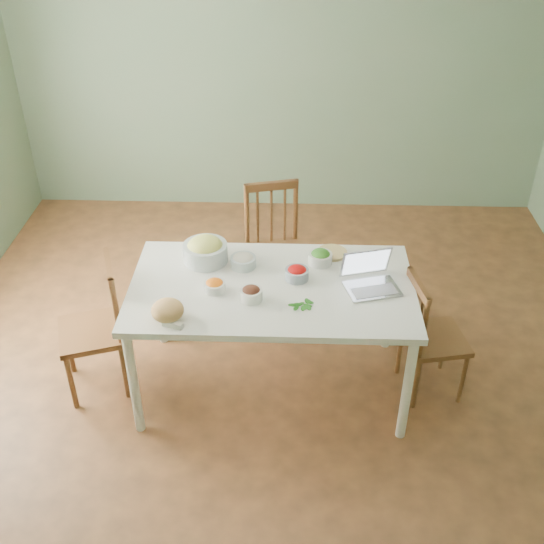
{
  "coord_description": "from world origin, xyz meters",
  "views": [
    {
      "loc": [
        0.1,
        -3.47,
        3.17
      ],
      "look_at": [
        -0.02,
        -0.15,
        0.93
      ],
      "focal_mm": 43.2,
      "sensor_mm": 36.0,
      "label": 1
    }
  ],
  "objects_px": {
    "chair_left": "(90,329)",
    "bread_boule": "(167,310)",
    "dining_table": "(272,337)",
    "chair_far": "(277,253)",
    "bowl_squash": "(205,250)",
    "chair_right": "(436,336)",
    "laptop": "(374,275)"
  },
  "relations": [
    {
      "from": "chair_left",
      "to": "bread_boule",
      "type": "bearing_deg",
      "value": 43.11
    },
    {
      "from": "dining_table",
      "to": "chair_far",
      "type": "bearing_deg",
      "value": 89.72
    },
    {
      "from": "bread_boule",
      "to": "bowl_squash",
      "type": "distance_m",
      "value": 0.64
    },
    {
      "from": "dining_table",
      "to": "chair_right",
      "type": "xyz_separation_m",
      "value": [
        1.07,
        0.01,
        0.03
      ]
    },
    {
      "from": "chair_left",
      "to": "bowl_squash",
      "type": "bearing_deg",
      "value": 93.56
    },
    {
      "from": "chair_far",
      "to": "chair_left",
      "type": "height_order",
      "value": "chair_far"
    },
    {
      "from": "bread_boule",
      "to": "laptop",
      "type": "height_order",
      "value": "laptop"
    },
    {
      "from": "chair_left",
      "to": "chair_far",
      "type": "bearing_deg",
      "value": 109.44
    },
    {
      "from": "bread_boule",
      "to": "laptop",
      "type": "distance_m",
      "value": 1.25
    },
    {
      "from": "chair_right",
      "to": "laptop",
      "type": "bearing_deg",
      "value": 83.95
    },
    {
      "from": "bread_boule",
      "to": "laptop",
      "type": "bearing_deg",
      "value": 15.24
    },
    {
      "from": "dining_table",
      "to": "bread_boule",
      "type": "bearing_deg",
      "value": -148.81
    },
    {
      "from": "bowl_squash",
      "to": "bread_boule",
      "type": "bearing_deg",
      "value": -103.09
    },
    {
      "from": "laptop",
      "to": "chair_far",
      "type": "bearing_deg",
      "value": 107.99
    },
    {
      "from": "chair_far",
      "to": "bread_boule",
      "type": "height_order",
      "value": "chair_far"
    },
    {
      "from": "bread_boule",
      "to": "bowl_squash",
      "type": "xyz_separation_m",
      "value": [
        0.15,
        0.62,
        0.02
      ]
    },
    {
      "from": "chair_far",
      "to": "laptop",
      "type": "xyz_separation_m",
      "value": [
        0.61,
        -0.93,
        0.44
      ]
    },
    {
      "from": "chair_left",
      "to": "bowl_squash",
      "type": "relative_size",
      "value": 3.31
    },
    {
      "from": "chair_left",
      "to": "laptop",
      "type": "xyz_separation_m",
      "value": [
        1.8,
        0.01,
        0.46
      ]
    },
    {
      "from": "chair_left",
      "to": "chair_right",
      "type": "distance_m",
      "value": 2.25
    },
    {
      "from": "chair_left",
      "to": "laptop",
      "type": "distance_m",
      "value": 1.86
    },
    {
      "from": "dining_table",
      "to": "bread_boule",
      "type": "distance_m",
      "value": 0.84
    },
    {
      "from": "dining_table",
      "to": "bread_boule",
      "type": "relative_size",
      "value": 9.37
    },
    {
      "from": "chair_right",
      "to": "bread_boule",
      "type": "relative_size",
      "value": 4.7
    },
    {
      "from": "chair_right",
      "to": "bowl_squash",
      "type": "height_order",
      "value": "bowl_squash"
    },
    {
      "from": "chair_left",
      "to": "chair_right",
      "type": "xyz_separation_m",
      "value": [
        2.25,
        0.05,
        -0.03
      ]
    },
    {
      "from": "dining_table",
      "to": "chair_right",
      "type": "height_order",
      "value": "chair_right"
    },
    {
      "from": "dining_table",
      "to": "bread_boule",
      "type": "xyz_separation_m",
      "value": [
        -0.59,
        -0.36,
        0.48
      ]
    },
    {
      "from": "dining_table",
      "to": "laptop",
      "type": "xyz_separation_m",
      "value": [
        0.62,
        -0.03,
        0.52
      ]
    },
    {
      "from": "bread_boule",
      "to": "bowl_squash",
      "type": "height_order",
      "value": "bowl_squash"
    },
    {
      "from": "chair_left",
      "to": "bowl_squash",
      "type": "distance_m",
      "value": 0.91
    },
    {
      "from": "dining_table",
      "to": "bowl_squash",
      "type": "height_order",
      "value": "bowl_squash"
    }
  ]
}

